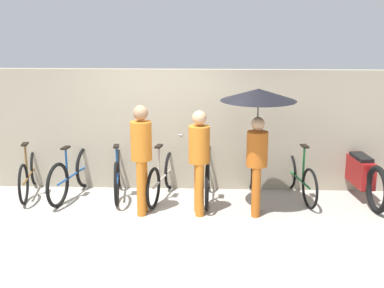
# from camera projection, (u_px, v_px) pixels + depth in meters

# --- Properties ---
(ground_plane) EXTENTS (30.00, 30.00, 0.00)m
(ground_plane) POSITION_uv_depth(u_px,v_px,m) (155.00, 226.00, 7.80)
(ground_plane) COLOR #9E998E
(back_wall) EXTENTS (13.57, 0.12, 2.10)m
(back_wall) POSITION_uv_depth(u_px,v_px,m) (165.00, 130.00, 9.24)
(back_wall) COLOR gray
(back_wall) RESTS_ON ground
(parked_bicycle_0) EXTENTS (0.44, 1.66, 1.06)m
(parked_bicycle_0) POSITION_uv_depth(u_px,v_px,m) (30.00, 173.00, 9.09)
(parked_bicycle_0) COLOR black
(parked_bicycle_0) RESTS_ON ground
(parked_bicycle_1) EXTENTS (0.52, 1.74, 1.00)m
(parked_bicycle_1) POSITION_uv_depth(u_px,v_px,m) (72.00, 174.00, 8.97)
(parked_bicycle_1) COLOR black
(parked_bicycle_1) RESTS_ON ground
(parked_bicycle_2) EXTENTS (0.44, 1.69, 0.99)m
(parked_bicycle_2) POSITION_uv_depth(u_px,v_px,m) (118.00, 174.00, 9.01)
(parked_bicycle_2) COLOR black
(parked_bicycle_2) RESTS_ON ground
(parked_bicycle_3) EXTENTS (0.49, 1.68, 0.98)m
(parked_bicycle_3) POSITION_uv_depth(u_px,v_px,m) (162.00, 177.00, 8.90)
(parked_bicycle_3) COLOR black
(parked_bicycle_3) RESTS_ON ground
(parked_bicycle_4) EXTENTS (0.44, 1.79, 1.00)m
(parked_bicycle_4) POSITION_uv_depth(u_px,v_px,m) (208.00, 176.00, 8.86)
(parked_bicycle_4) COLOR black
(parked_bicycle_4) RESTS_ON ground
(parked_bicycle_5) EXTENTS (0.44, 1.67, 1.09)m
(parked_bicycle_5) POSITION_uv_depth(u_px,v_px,m) (253.00, 176.00, 8.92)
(parked_bicycle_5) COLOR black
(parked_bicycle_5) RESTS_ON ground
(parked_bicycle_6) EXTENTS (0.49, 1.64, 1.02)m
(parked_bicycle_6) POSITION_uv_depth(u_px,v_px,m) (299.00, 177.00, 8.90)
(parked_bicycle_6) COLOR black
(parked_bicycle_6) RESTS_ON ground
(pedestrian_leading) EXTENTS (0.32, 0.32, 1.70)m
(pedestrian_leading) POSITION_uv_depth(u_px,v_px,m) (141.00, 151.00, 8.04)
(pedestrian_leading) COLOR #C66B1E
(pedestrian_leading) RESTS_ON ground
(pedestrian_center) EXTENTS (0.32, 0.32, 1.62)m
(pedestrian_center) POSITION_uv_depth(u_px,v_px,m) (199.00, 155.00, 8.04)
(pedestrian_center) COLOR #C66B1E
(pedestrian_center) RESTS_ON ground
(pedestrian_trailing) EXTENTS (1.14, 1.14, 1.93)m
(pedestrian_trailing) POSITION_uv_depth(u_px,v_px,m) (258.00, 113.00, 7.95)
(pedestrian_trailing) COLOR #B25619
(pedestrian_trailing) RESTS_ON ground
(motorcycle) EXTENTS (0.58, 2.09, 0.94)m
(motorcycle) POSITION_uv_depth(u_px,v_px,m) (360.00, 173.00, 8.88)
(motorcycle) COLOR black
(motorcycle) RESTS_ON ground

